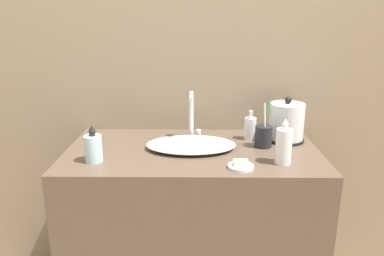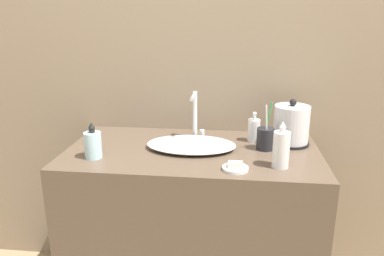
% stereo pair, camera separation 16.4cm
% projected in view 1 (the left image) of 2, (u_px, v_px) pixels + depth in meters
% --- Properties ---
extents(wall_back, '(6.00, 0.04, 2.60)m').
position_uv_depth(wall_back, '(193.00, 37.00, 1.84)').
color(wall_back, gray).
rests_on(wall_back, ground_plane).
extents(vanity_counter, '(1.13, 0.60, 0.83)m').
position_uv_depth(vanity_counter, '(192.00, 230.00, 1.79)').
color(vanity_counter, brown).
rests_on(vanity_counter, ground_plane).
extents(sink_basin, '(0.40, 0.25, 0.04)m').
position_uv_depth(sink_basin, '(191.00, 145.00, 1.68)').
color(sink_basin, white).
rests_on(sink_basin, vanity_counter).
extents(faucet, '(0.06, 0.15, 0.23)m').
position_uv_depth(faucet, '(192.00, 113.00, 1.78)').
color(faucet, silver).
rests_on(faucet, vanity_counter).
extents(electric_kettle, '(0.17, 0.17, 0.21)m').
position_uv_depth(electric_kettle, '(286.00, 123.00, 1.76)').
color(electric_kettle, black).
rests_on(electric_kettle, vanity_counter).
extents(toothbrush_cup, '(0.08, 0.08, 0.22)m').
position_uv_depth(toothbrush_cup, '(263.00, 136.00, 1.69)').
color(toothbrush_cup, '#232328').
rests_on(toothbrush_cup, vanity_counter).
extents(lotion_bottle, '(0.06, 0.06, 0.14)m').
position_uv_depth(lotion_bottle, '(250.00, 128.00, 1.79)').
color(lotion_bottle, white).
rests_on(lotion_bottle, vanity_counter).
extents(shampoo_bottle, '(0.07, 0.07, 0.19)m').
position_uv_depth(shampoo_bottle, '(284.00, 146.00, 1.50)').
color(shampoo_bottle, white).
rests_on(shampoo_bottle, vanity_counter).
extents(mouthwash_bottle, '(0.07, 0.07, 0.16)m').
position_uv_depth(mouthwash_bottle, '(93.00, 148.00, 1.52)').
color(mouthwash_bottle, silver).
rests_on(mouthwash_bottle, vanity_counter).
extents(soap_dish, '(0.10, 0.10, 0.03)m').
position_uv_depth(soap_dish, '(241.00, 166.00, 1.47)').
color(soap_dish, white).
rests_on(soap_dish, vanity_counter).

